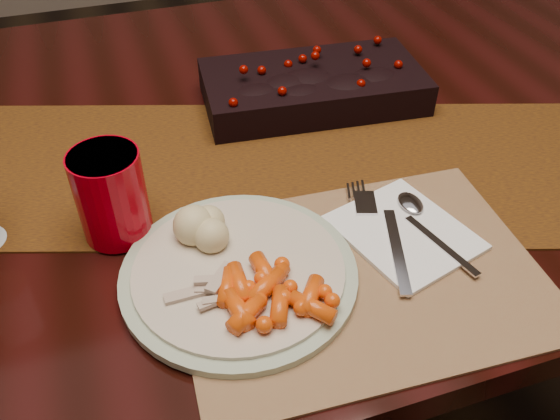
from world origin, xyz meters
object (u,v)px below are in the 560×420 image
object	(u,v)px
dining_table	(228,297)
napkin	(404,232)
mashed_potatoes	(215,225)
red_cup	(111,195)
baby_carrots	(278,292)
turkey_shreds	(207,293)
centerpiece	(313,82)
placemat_main	(359,274)
dinner_plate	(239,272)

from	to	relation	value
dining_table	napkin	world-z (taller)	napkin
mashed_potatoes	red_cup	size ratio (longest dim) A/B	0.78
baby_carrots	turkey_shreds	xyz separation A→B (m)	(-0.07, 0.02, -0.00)
centerpiece	baby_carrots	xyz separation A→B (m)	(-0.19, -0.39, -0.01)
placemat_main	mashed_potatoes	xyz separation A→B (m)	(-0.14, 0.09, 0.04)
dining_table	turkey_shreds	world-z (taller)	turkey_shreds
turkey_shreds	red_cup	distance (m)	0.18
mashed_potatoes	napkin	world-z (taller)	mashed_potatoes
napkin	placemat_main	bearing A→B (deg)	-167.23
centerpiece	baby_carrots	size ratio (longest dim) A/B	3.01
centerpiece	dinner_plate	bearing A→B (deg)	-122.64
napkin	red_cup	size ratio (longest dim) A/B	1.39
napkin	red_cup	world-z (taller)	red_cup
mashed_potatoes	dining_table	bearing A→B (deg)	77.53
napkin	baby_carrots	bearing A→B (deg)	-177.31
placemat_main	napkin	bearing A→B (deg)	31.57
baby_carrots	napkin	xyz separation A→B (m)	(0.18, 0.06, -0.02)
dining_table	turkey_shreds	size ratio (longest dim) A/B	24.71
red_cup	dinner_plate	bearing A→B (deg)	-45.34
placemat_main	napkin	xyz separation A→B (m)	(0.08, 0.04, 0.00)
dinner_plate	baby_carrots	world-z (taller)	baby_carrots
baby_carrots	napkin	distance (m)	0.19
dining_table	placemat_main	bearing A→B (deg)	-74.87
dinner_plate	centerpiece	bearing A→B (deg)	57.36
placemat_main	red_cup	distance (m)	0.30
dining_table	mashed_potatoes	distance (m)	0.49
baby_carrots	mashed_potatoes	size ratio (longest dim) A/B	1.30
centerpiece	red_cup	xyz separation A→B (m)	(-0.34, -0.22, 0.02)
dinner_plate	mashed_potatoes	distance (m)	0.06
centerpiece	napkin	bearing A→B (deg)	-90.93
baby_carrots	red_cup	distance (m)	0.23
placemat_main	baby_carrots	world-z (taller)	baby_carrots
baby_carrots	turkey_shreds	world-z (taller)	baby_carrots
red_cup	centerpiece	bearing A→B (deg)	32.79
mashed_potatoes	turkey_shreds	bearing A→B (deg)	-109.43
dining_table	red_cup	distance (m)	0.50
placemat_main	baby_carrots	bearing A→B (deg)	-167.02
mashed_potatoes	baby_carrots	bearing A→B (deg)	-69.20
napkin	mashed_potatoes	bearing A→B (deg)	152.30
baby_carrots	red_cup	size ratio (longest dim) A/B	1.01
dinner_plate	turkey_shreds	size ratio (longest dim) A/B	3.68
placemat_main	dining_table	bearing A→B (deg)	107.96
baby_carrots	mashed_potatoes	distance (m)	0.12
turkey_shreds	napkin	distance (m)	0.26
napkin	centerpiece	bearing A→B (deg)	73.11
dining_table	mashed_potatoes	xyz separation A→B (m)	(-0.05, -0.25, 0.42)
dinner_plate	turkey_shreds	world-z (taller)	turkey_shreds
dinner_plate	turkey_shreds	xyz separation A→B (m)	(-0.04, -0.03, 0.02)
mashed_potatoes	turkey_shreds	distance (m)	0.09
mashed_potatoes	red_cup	xyz separation A→B (m)	(-0.11, 0.07, 0.02)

